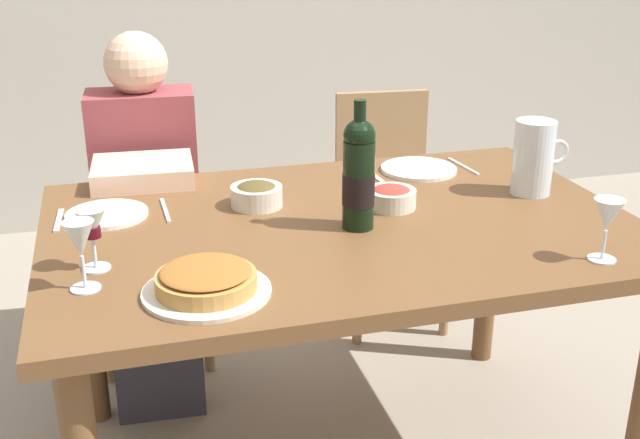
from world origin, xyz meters
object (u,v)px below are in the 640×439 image
(wine_glass_right_diner, at_px, (92,227))
(wine_glass_left_diner, at_px, (80,242))
(olive_bowl, at_px, (257,194))
(dinner_plate_right_setting, at_px, (107,214))
(wine_bottle, at_px, (359,174))
(wine_glass_centre, at_px, (608,217))
(diner_left, at_px, (148,208))
(chair_right, at_px, (387,193))
(dinner_plate_left_setting, at_px, (419,169))
(salad_bowl, at_px, (391,197))
(water_pitcher, at_px, (533,162))
(baked_tart, at_px, (206,282))
(chair_left, at_px, (149,217))
(dining_table, at_px, (341,254))

(wine_glass_right_diner, bearing_deg, wine_glass_left_diner, -103.06)
(olive_bowl, xyz_separation_m, dinner_plate_right_setting, (-0.39, 0.03, -0.03))
(wine_bottle, distance_m, wine_glass_centre, 0.58)
(wine_glass_left_diner, distance_m, dinner_plate_right_setting, 0.44)
(diner_left, distance_m, chair_right, 0.95)
(wine_glass_right_diner, bearing_deg, wine_bottle, 6.91)
(wine_glass_right_diner, bearing_deg, dinner_plate_left_setting, 25.85)
(salad_bowl, height_order, wine_glass_right_diner, wine_glass_right_diner)
(water_pitcher, bearing_deg, olive_bowl, 172.19)
(baked_tart, relative_size, chair_left, 0.31)
(chair_left, distance_m, chair_right, 0.90)
(baked_tart, relative_size, salad_bowl, 2.01)
(wine_bottle, height_order, wine_glass_centre, wine_bottle)
(water_pitcher, bearing_deg, chair_right, 98.52)
(dinner_plate_right_setting, relative_size, chair_left, 0.24)
(olive_bowl, distance_m, wine_glass_left_diner, 0.60)
(olive_bowl, xyz_separation_m, wine_glass_centre, (0.69, -0.56, 0.07))
(wine_bottle, xyz_separation_m, wine_glass_left_diner, (-0.66, -0.17, -0.03))
(baked_tart, height_order, wine_glass_centre, wine_glass_centre)
(dinner_plate_right_setting, bearing_deg, diner_left, 74.20)
(olive_bowl, relative_size, dinner_plate_left_setting, 0.60)
(wine_bottle, distance_m, water_pitcher, 0.57)
(dinner_plate_right_setting, bearing_deg, wine_glass_left_diner, -97.19)
(wine_bottle, relative_size, diner_left, 0.28)
(olive_bowl, relative_size, dinner_plate_right_setting, 0.66)
(wine_glass_right_diner, relative_size, diner_left, 0.12)
(dining_table, height_order, baked_tart, baked_tart)
(wine_bottle, height_order, chair_right, wine_bottle)
(wine_glass_left_diner, bearing_deg, wine_glass_right_diner, 76.94)
(wine_glass_left_diner, distance_m, chair_left, 1.17)
(water_pitcher, distance_m, diner_left, 1.20)
(salad_bowl, bearing_deg, wine_glass_right_diner, -166.22)
(dinner_plate_right_setting, distance_m, chair_left, 0.73)
(salad_bowl, height_order, wine_glass_left_diner, wine_glass_left_diner)
(salad_bowl, relative_size, dinner_plate_left_setting, 0.58)
(dining_table, xyz_separation_m, wine_bottle, (0.03, -0.05, 0.23))
(wine_glass_right_diner, height_order, dinner_plate_left_setting, wine_glass_right_diner)
(diner_left, bearing_deg, wine_glass_centre, 136.87)
(wine_glass_right_diner, height_order, dinner_plate_right_setting, wine_glass_right_diner)
(water_pitcher, bearing_deg, chair_left, 141.93)
(baked_tart, bearing_deg, olive_bowl, 67.26)
(wine_glass_right_diner, bearing_deg, diner_left, 78.59)
(dining_table, bearing_deg, salad_bowl, 20.26)
(wine_bottle, relative_size, olive_bowl, 2.33)
(water_pitcher, relative_size, dinner_plate_right_setting, 0.99)
(wine_glass_centre, distance_m, diner_left, 1.42)
(dinner_plate_left_setting, relative_size, diner_left, 0.20)
(wine_glass_right_diner, distance_m, dinner_plate_right_setting, 0.34)
(baked_tart, distance_m, wine_glass_left_diner, 0.27)
(diner_left, bearing_deg, dinner_plate_left_setting, 164.04)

